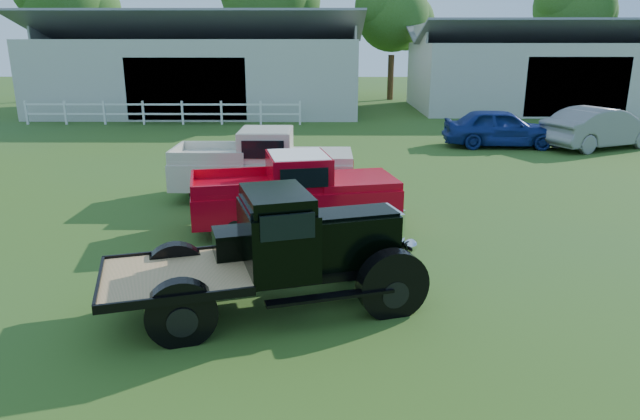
# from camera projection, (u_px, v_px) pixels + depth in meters

# --- Properties ---
(ground) EXTENTS (120.00, 120.00, 0.00)m
(ground) POSITION_uv_depth(u_px,v_px,m) (308.00, 287.00, 9.98)
(ground) COLOR #2F5223
(shed_left) EXTENTS (18.80, 10.20, 5.60)m
(shed_left) POSITION_uv_depth(u_px,v_px,m) (204.00, 64.00, 34.16)
(shed_left) COLOR #989B86
(shed_left) RESTS_ON ground
(shed_right) EXTENTS (16.80, 9.20, 5.20)m
(shed_right) POSITION_uv_depth(u_px,v_px,m) (548.00, 67.00, 34.98)
(shed_right) COLOR #989B86
(shed_right) RESTS_ON ground
(fence_rail) EXTENTS (14.20, 0.16, 1.20)m
(fence_rail) POSITION_uv_depth(u_px,v_px,m) (163.00, 113.00, 29.04)
(fence_rail) COLOR white
(fence_rail) RESTS_ON ground
(tree_a) EXTENTS (6.30, 6.30, 10.50)m
(tree_a) POSITION_uv_depth(u_px,v_px,m) (67.00, 24.00, 40.26)
(tree_a) COLOR #294D12
(tree_a) RESTS_ON ground
(tree_b) EXTENTS (6.90, 6.90, 11.50)m
(tree_b) POSITION_uv_depth(u_px,v_px,m) (266.00, 17.00, 40.95)
(tree_b) COLOR #294D12
(tree_b) RESTS_ON ground
(tree_c) EXTENTS (5.40, 5.40, 9.00)m
(tree_c) POSITION_uv_depth(u_px,v_px,m) (392.00, 35.00, 40.27)
(tree_c) COLOR #294D12
(tree_c) RESTS_ON ground
(tree_d) EXTENTS (6.00, 6.00, 10.00)m
(tree_d) POSITION_uv_depth(u_px,v_px,m) (571.00, 28.00, 40.97)
(tree_d) COLOR #294D12
(tree_d) RESTS_ON ground
(vintage_flatbed) EXTENTS (5.24, 3.27, 1.94)m
(vintage_flatbed) POSITION_uv_depth(u_px,v_px,m) (272.00, 251.00, 8.94)
(vintage_flatbed) COLOR black
(vintage_flatbed) RESTS_ON ground
(red_pickup) EXTENTS (5.05, 2.77, 1.74)m
(red_pickup) POSITION_uv_depth(u_px,v_px,m) (294.00, 191.00, 12.88)
(red_pickup) COLOR #BD0417
(red_pickup) RESTS_ON ground
(white_pickup) EXTENTS (5.00, 1.94, 1.84)m
(white_pickup) POSITION_uv_depth(u_px,v_px,m) (263.00, 164.00, 15.43)
(white_pickup) COLOR #BCB8A5
(white_pickup) RESTS_ON ground
(misc_car_blue) EXTENTS (4.61, 2.07, 1.54)m
(misc_car_blue) POSITION_uv_depth(u_px,v_px,m) (501.00, 128.00, 22.92)
(misc_car_blue) COLOR navy
(misc_car_blue) RESTS_ON ground
(misc_car_grey) EXTENTS (5.21, 3.61, 1.63)m
(misc_car_grey) POSITION_uv_depth(u_px,v_px,m) (601.00, 128.00, 22.60)
(misc_car_grey) COLOR gray
(misc_car_grey) RESTS_ON ground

